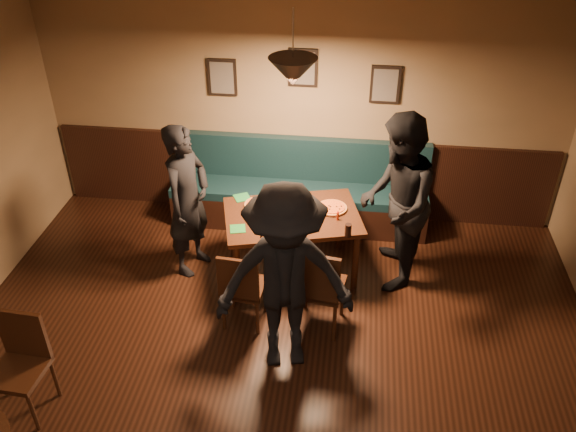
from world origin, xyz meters
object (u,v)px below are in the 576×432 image
object	(u,v)px
booth_bench	(299,187)
diner_front	(285,280)
tabasco_bottle	(338,215)
chair_near_right	(320,285)
chair_near_left	(244,285)
soda_glass	(348,230)
dining_table	(292,244)
cafe_chair_far	(17,370)
diner_right	(396,203)
diner_left	(188,201)

from	to	relation	value
booth_bench	diner_front	world-z (taller)	diner_front
diner_front	tabasco_bottle	bearing A→B (deg)	61.26
chair_near_right	diner_front	xyz separation A→B (m)	(-0.27, -0.48, 0.42)
chair_near_left	soda_glass	size ratio (longest dim) A/B	6.27
dining_table	chair_near_left	size ratio (longest dim) A/B	1.57
chair_near_right	diner_front	world-z (taller)	diner_front
diner_front	tabasco_bottle	xyz separation A→B (m)	(0.38, 1.22, -0.12)
dining_table	tabasco_bottle	world-z (taller)	tabasco_bottle
cafe_chair_far	diner_front	bearing A→B (deg)	-154.38
chair_near_right	tabasco_bottle	bearing A→B (deg)	90.48
diner_right	soda_glass	size ratio (longest dim) A/B	13.51
diner_left	booth_bench	bearing A→B (deg)	-27.91
diner_right	tabasco_bottle	size ratio (longest dim) A/B	16.80
chair_near_left	diner_right	distance (m)	1.70
diner_right	diner_front	world-z (taller)	diner_right
soda_glass	booth_bench	bearing A→B (deg)	115.96
chair_near_right	diner_left	distance (m)	1.65
chair_near_right	soda_glass	world-z (taller)	chair_near_right
chair_near_left	soda_glass	world-z (taller)	same
booth_bench	dining_table	xyz separation A→B (m)	(0.03, -0.95, -0.13)
booth_bench	chair_near_left	xyz separation A→B (m)	(-0.33, -1.75, -0.07)
chair_near_right	tabasco_bottle	world-z (taller)	chair_near_right
booth_bench	diner_left	size ratio (longest dim) A/B	1.79
booth_bench	tabasco_bottle	world-z (taller)	booth_bench
booth_bench	dining_table	distance (m)	0.96
diner_left	tabasco_bottle	world-z (taller)	diner_left
chair_near_left	cafe_chair_far	size ratio (longest dim) A/B	0.95
dining_table	diner_left	xyz separation A→B (m)	(-1.08, -0.03, 0.47)
chair_near_left	diner_left	bearing A→B (deg)	137.09
dining_table	diner_front	distance (m)	1.37
soda_glass	chair_near_left	bearing A→B (deg)	-152.05
dining_table	cafe_chair_far	xyz separation A→B (m)	(-1.95, -2.07, 0.09)
chair_near_left	cafe_chair_far	distance (m)	2.04
chair_near_right	cafe_chair_far	distance (m)	2.65
cafe_chair_far	diner_right	bearing A→B (deg)	-141.31
chair_near_right	cafe_chair_far	size ratio (longest dim) A/B	1.06
soda_glass	cafe_chair_far	size ratio (longest dim) A/B	0.15
diner_right	diner_front	xyz separation A→B (m)	(-0.95, -1.27, -0.03)
chair_near_left	soda_glass	xyz separation A→B (m)	(0.94, 0.50, 0.37)
chair_near_right	diner_right	world-z (taller)	diner_right
chair_near_left	tabasco_bottle	xyz separation A→B (m)	(0.83, 0.77, 0.35)
dining_table	chair_near_left	xyz separation A→B (m)	(-0.36, -0.80, 0.07)
diner_left	diner_right	distance (m)	2.11
diner_left	chair_near_left	bearing A→B (deg)	-118.33
chair_near_left	chair_near_right	bearing A→B (deg)	6.98
diner_right	tabasco_bottle	distance (m)	0.59
chair_near_right	diner_right	distance (m)	1.14
diner_front	cafe_chair_far	world-z (taller)	diner_front
dining_table	diner_right	bearing A→B (deg)	-13.69
diner_left	dining_table	bearing A→B (deg)	-69.39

